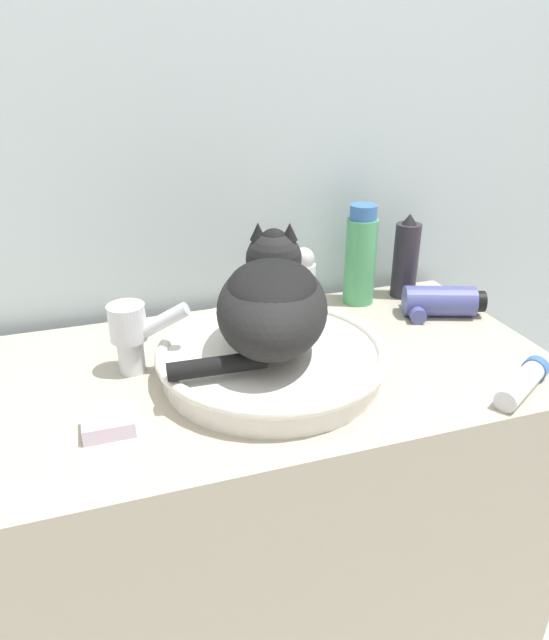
{
  "coord_description": "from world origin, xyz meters",
  "views": [
    {
      "loc": [
        -0.22,
        -0.55,
        1.3
      ],
      "look_at": [
        0.04,
        0.22,
        0.92
      ],
      "focal_mm": 32.0,
      "sensor_mm": 36.0,
      "label": 1
    }
  ],
  "objects_px": {
    "cream_tube": "(522,383)",
    "hair_dryer": "(437,302)",
    "faucet": "(133,332)",
    "soap_bar": "(108,424)",
    "deodorant_stick": "(303,279)",
    "mouthwash_bottle": "(360,257)",
    "cat": "(272,297)",
    "hairspray_can_black": "(406,259)"
  },
  "relations": [
    {
      "from": "cat",
      "to": "hairspray_can_black",
      "type": "distance_m",
      "value": 0.44
    },
    {
      "from": "faucet",
      "to": "soap_bar",
      "type": "distance_m",
      "value": 0.18
    },
    {
      "from": "cream_tube",
      "to": "soap_bar",
      "type": "bearing_deg",
      "value": 171.18
    },
    {
      "from": "faucet",
      "to": "cream_tube",
      "type": "distance_m",
      "value": 0.63
    },
    {
      "from": "cream_tube",
      "to": "soap_bar",
      "type": "relative_size",
      "value": 1.96
    },
    {
      "from": "hair_dryer",
      "to": "hairspray_can_black",
      "type": "bearing_deg",
      "value": 116.42
    },
    {
      "from": "mouthwash_bottle",
      "to": "deodorant_stick",
      "type": "height_order",
      "value": "mouthwash_bottle"
    },
    {
      "from": "hair_dryer",
      "to": "deodorant_stick",
      "type": "bearing_deg",
      "value": 174.92
    },
    {
      "from": "mouthwash_bottle",
      "to": "cat",
      "type": "bearing_deg",
      "value": -140.15
    },
    {
      "from": "cat",
      "to": "faucet",
      "type": "distance_m",
      "value": 0.24
    },
    {
      "from": "cat",
      "to": "deodorant_stick",
      "type": "distance_m",
      "value": 0.27
    },
    {
      "from": "cream_tube",
      "to": "soap_bar",
      "type": "distance_m",
      "value": 0.63
    },
    {
      "from": "faucet",
      "to": "cream_tube",
      "type": "height_order",
      "value": "faucet"
    },
    {
      "from": "faucet",
      "to": "cream_tube",
      "type": "relative_size",
      "value": 0.94
    },
    {
      "from": "hairspray_can_black",
      "to": "cream_tube",
      "type": "xyz_separation_m",
      "value": [
        -0.02,
        -0.41,
        -0.07
      ]
    },
    {
      "from": "hair_dryer",
      "to": "faucet",
      "type": "bearing_deg",
      "value": -156.83
    },
    {
      "from": "mouthwash_bottle",
      "to": "soap_bar",
      "type": "height_order",
      "value": "mouthwash_bottle"
    },
    {
      "from": "cream_tube",
      "to": "hair_dryer",
      "type": "relative_size",
      "value": 0.82
    },
    {
      "from": "hair_dryer",
      "to": "cream_tube",
      "type": "bearing_deg",
      "value": -77.47
    },
    {
      "from": "deodorant_stick",
      "to": "cream_tube",
      "type": "relative_size",
      "value": 0.95
    },
    {
      "from": "hairspray_can_black",
      "to": "deodorant_stick",
      "type": "height_order",
      "value": "hairspray_can_black"
    },
    {
      "from": "hairspray_can_black",
      "to": "hair_dryer",
      "type": "bearing_deg",
      "value": -82.88
    },
    {
      "from": "hairspray_can_black",
      "to": "hair_dryer",
      "type": "height_order",
      "value": "hairspray_can_black"
    },
    {
      "from": "deodorant_stick",
      "to": "hair_dryer",
      "type": "height_order",
      "value": "deodorant_stick"
    },
    {
      "from": "cat",
      "to": "hair_dryer",
      "type": "height_order",
      "value": "cat"
    },
    {
      "from": "faucet",
      "to": "hairspray_can_black",
      "type": "height_order",
      "value": "hairspray_can_black"
    },
    {
      "from": "cat",
      "to": "faucet",
      "type": "bearing_deg",
      "value": 92.06
    },
    {
      "from": "soap_bar",
      "to": "hairspray_can_black",
      "type": "bearing_deg",
      "value": 25.91
    },
    {
      "from": "faucet",
      "to": "mouthwash_bottle",
      "type": "bearing_deg",
      "value": 37.98
    },
    {
      "from": "cream_tube",
      "to": "hair_dryer",
      "type": "bearing_deg",
      "value": 83.23
    },
    {
      "from": "mouthwash_bottle",
      "to": "cream_tube",
      "type": "distance_m",
      "value": 0.43
    },
    {
      "from": "faucet",
      "to": "deodorant_stick",
      "type": "bearing_deg",
      "value": 43.75
    },
    {
      "from": "deodorant_stick",
      "to": "cream_tube",
      "type": "height_order",
      "value": "deodorant_stick"
    },
    {
      "from": "faucet",
      "to": "deodorant_stick",
      "type": "height_order",
      "value": "deodorant_stick"
    },
    {
      "from": "hair_dryer",
      "to": "soap_bar",
      "type": "relative_size",
      "value": 2.38
    },
    {
      "from": "deodorant_stick",
      "to": "hair_dryer",
      "type": "distance_m",
      "value": 0.28
    },
    {
      "from": "mouthwash_bottle",
      "to": "deodorant_stick",
      "type": "distance_m",
      "value": 0.13
    },
    {
      "from": "deodorant_stick",
      "to": "soap_bar",
      "type": "relative_size",
      "value": 1.86
    },
    {
      "from": "faucet",
      "to": "deodorant_stick",
      "type": "relative_size",
      "value": 0.99
    },
    {
      "from": "mouthwash_bottle",
      "to": "hair_dryer",
      "type": "height_order",
      "value": "mouthwash_bottle"
    },
    {
      "from": "faucet",
      "to": "hair_dryer",
      "type": "distance_m",
      "value": 0.61
    },
    {
      "from": "hair_dryer",
      "to": "soap_bar",
      "type": "height_order",
      "value": "hair_dryer"
    }
  ]
}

